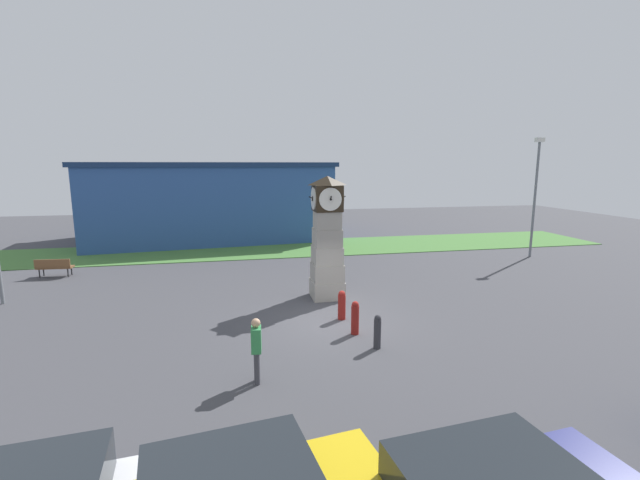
{
  "coord_description": "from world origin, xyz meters",
  "views": [
    {
      "loc": [
        -3.29,
        -13.71,
        5.38
      ],
      "look_at": [
        0.14,
        3.09,
        2.32
      ],
      "focal_mm": 24.0,
      "sensor_mm": 36.0,
      "label": 1
    }
  ],
  "objects_px": {
    "clock_tower": "(327,241)",
    "street_lamp_near_road": "(536,190)",
    "bollard_far_row": "(342,305)",
    "bollard_mid_row": "(355,317)",
    "bench": "(54,266)",
    "bollard_near_tower": "(377,331)",
    "pedestrian_near_bench": "(256,346)"
  },
  "relations": [
    {
      "from": "clock_tower",
      "to": "bollard_near_tower",
      "type": "bearing_deg",
      "value": -85.64
    },
    {
      "from": "bollard_far_row",
      "to": "bench",
      "type": "bearing_deg",
      "value": 145.6
    },
    {
      "from": "bollard_far_row",
      "to": "clock_tower",
      "type": "bearing_deg",
      "value": 89.1
    },
    {
      "from": "clock_tower",
      "to": "bollard_far_row",
      "type": "height_order",
      "value": "clock_tower"
    },
    {
      "from": "clock_tower",
      "to": "pedestrian_near_bench",
      "type": "xyz_separation_m",
      "value": [
        -3.2,
        -6.43,
        -1.37
      ]
    },
    {
      "from": "bollard_mid_row",
      "to": "street_lamp_near_road",
      "type": "distance_m",
      "value": 16.49
    },
    {
      "from": "clock_tower",
      "to": "bollard_far_row",
      "type": "distance_m",
      "value": 3.14
    },
    {
      "from": "clock_tower",
      "to": "bench",
      "type": "xyz_separation_m",
      "value": [
        -12.19,
        5.75,
        -1.81
      ]
    },
    {
      "from": "bollard_far_row",
      "to": "street_lamp_near_road",
      "type": "relative_size",
      "value": 0.15
    },
    {
      "from": "bollard_near_tower",
      "to": "pedestrian_near_bench",
      "type": "height_order",
      "value": "pedestrian_near_bench"
    },
    {
      "from": "street_lamp_near_road",
      "to": "bollard_near_tower",
      "type": "bearing_deg",
      "value": -141.63
    },
    {
      "from": "pedestrian_near_bench",
      "to": "bench",
      "type": "bearing_deg",
      "value": 126.41
    },
    {
      "from": "bollard_near_tower",
      "to": "bollard_far_row",
      "type": "distance_m",
      "value": 2.57
    },
    {
      "from": "bollard_near_tower",
      "to": "clock_tower",
      "type": "bearing_deg",
      "value": 94.36
    },
    {
      "from": "bollard_near_tower",
      "to": "pedestrian_near_bench",
      "type": "xyz_separation_m",
      "value": [
        -3.59,
        -1.33,
        0.44
      ]
    },
    {
      "from": "bollard_near_tower",
      "to": "street_lamp_near_road",
      "type": "xyz_separation_m",
      "value": [
        12.98,
        10.28,
        3.4
      ]
    },
    {
      "from": "street_lamp_near_road",
      "to": "bollard_mid_row",
      "type": "bearing_deg",
      "value": -145.63
    },
    {
      "from": "clock_tower",
      "to": "pedestrian_near_bench",
      "type": "distance_m",
      "value": 7.32
    },
    {
      "from": "clock_tower",
      "to": "bench",
      "type": "relative_size",
      "value": 3.01
    },
    {
      "from": "clock_tower",
      "to": "bollard_far_row",
      "type": "relative_size",
      "value": 4.74
    },
    {
      "from": "street_lamp_near_road",
      "to": "bollard_far_row",
      "type": "bearing_deg",
      "value": -150.01
    },
    {
      "from": "bollard_mid_row",
      "to": "pedestrian_near_bench",
      "type": "bearing_deg",
      "value": -142.52
    },
    {
      "from": "bollard_near_tower",
      "to": "bollard_far_row",
      "type": "bearing_deg",
      "value": 99.6
    },
    {
      "from": "bollard_mid_row",
      "to": "pedestrian_near_bench",
      "type": "distance_m",
      "value": 4.11
    },
    {
      "from": "bench",
      "to": "street_lamp_near_road",
      "type": "distance_m",
      "value": 25.79
    },
    {
      "from": "clock_tower",
      "to": "bollard_mid_row",
      "type": "xyz_separation_m",
      "value": [
        0.04,
        -3.94,
        -1.78
      ]
    },
    {
      "from": "pedestrian_near_bench",
      "to": "street_lamp_near_road",
      "type": "bearing_deg",
      "value": 34.99
    },
    {
      "from": "bollard_far_row",
      "to": "street_lamp_near_road",
      "type": "distance_m",
      "value": 15.85
    },
    {
      "from": "bollard_near_tower",
      "to": "bollard_far_row",
      "type": "height_order",
      "value": "bollard_far_row"
    },
    {
      "from": "bollard_far_row",
      "to": "bollard_near_tower",
      "type": "bearing_deg",
      "value": -80.4
    },
    {
      "from": "bench",
      "to": "bollard_far_row",
      "type": "bearing_deg",
      "value": -34.4
    },
    {
      "from": "clock_tower",
      "to": "street_lamp_near_road",
      "type": "bearing_deg",
      "value": 21.14
    }
  ]
}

